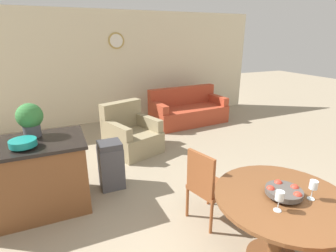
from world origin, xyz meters
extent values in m
cube|color=beige|center=(0.00, 5.96, 1.35)|extent=(8.00, 0.06, 2.70)
cylinder|color=tan|center=(0.15, 5.92, 1.99)|extent=(0.39, 0.02, 0.39)
cylinder|color=white|center=(0.15, 5.90, 1.99)|extent=(0.31, 0.01, 0.31)
cylinder|color=brown|center=(0.39, 0.76, 0.37)|extent=(0.12, 0.12, 0.66)
cylinder|color=brown|center=(0.39, 0.76, 0.71)|extent=(1.22, 1.22, 0.03)
cylinder|color=brown|center=(1.05, 0.61, 0.20)|extent=(0.04, 0.04, 0.39)
cylinder|color=brown|center=(0.29, 1.80, 0.20)|extent=(0.04, 0.04, 0.39)
cylinder|color=brown|center=(0.39, 1.44, 0.20)|extent=(0.04, 0.04, 0.39)
cylinder|color=brown|center=(-0.08, 1.70, 0.20)|extent=(0.04, 0.04, 0.39)
cylinder|color=brown|center=(0.03, 1.33, 0.20)|extent=(0.04, 0.04, 0.39)
cube|color=brown|center=(0.16, 1.57, 0.42)|extent=(0.52, 0.52, 0.05)
cube|color=brown|center=(-0.02, 1.52, 0.68)|extent=(0.14, 0.38, 0.47)
cylinder|color=#4C4742|center=(0.39, 0.76, 0.75)|extent=(0.12, 0.12, 0.03)
cylinder|color=#4C4742|center=(0.39, 0.76, 0.79)|extent=(0.32, 0.32, 0.05)
sphere|color=#B73323|center=(0.50, 0.75, 0.80)|extent=(0.08, 0.08, 0.08)
sphere|color=#B73323|center=(0.43, 0.87, 0.80)|extent=(0.08, 0.08, 0.08)
sphere|color=#B73323|center=(0.29, 0.82, 0.80)|extent=(0.08, 0.08, 0.08)
sphere|color=#B73323|center=(0.28, 0.71, 0.80)|extent=(0.08, 0.08, 0.08)
sphere|color=#B73323|center=(0.43, 0.65, 0.80)|extent=(0.08, 0.08, 0.08)
cylinder|color=silver|center=(0.19, 0.63, 0.73)|extent=(0.06, 0.06, 0.01)
cylinder|color=silver|center=(0.19, 0.63, 0.79)|extent=(0.01, 0.01, 0.10)
cylinder|color=silver|center=(0.19, 0.63, 0.88)|extent=(0.07, 0.07, 0.08)
cylinder|color=silver|center=(0.59, 0.63, 0.73)|extent=(0.06, 0.06, 0.01)
cylinder|color=silver|center=(0.59, 0.63, 0.79)|extent=(0.01, 0.01, 0.10)
cylinder|color=silver|center=(0.59, 0.63, 0.88)|extent=(0.07, 0.07, 0.08)
cube|color=brown|center=(-1.78, 2.59, 0.44)|extent=(1.27, 0.75, 0.88)
cube|color=black|center=(-1.78, 2.59, 0.90)|extent=(1.33, 0.81, 0.04)
cylinder|color=teal|center=(-1.77, 2.43, 0.93)|extent=(0.10, 0.10, 0.02)
cylinder|color=teal|center=(-1.77, 2.43, 0.98)|extent=(0.29, 0.29, 0.07)
cylinder|color=#4C4C51|center=(-1.70, 2.79, 1.00)|extent=(0.20, 0.20, 0.15)
sphere|color=#387F3D|center=(-1.70, 2.79, 1.19)|extent=(0.31, 0.31, 0.31)
cube|color=#47474C|center=(-0.77, 2.75, 0.31)|extent=(0.33, 0.32, 0.62)
cube|color=#3C3C41|center=(-0.77, 2.75, 0.66)|extent=(0.32, 0.30, 0.08)
cube|color=#B24228|center=(1.66, 4.92, 0.21)|extent=(1.94, 1.01, 0.42)
cube|color=#B24228|center=(1.63, 5.26, 0.64)|extent=(1.88, 0.34, 0.45)
cube|color=#B24228|center=(0.80, 4.85, 0.31)|extent=(0.22, 0.80, 0.62)
cube|color=#B24228|center=(2.51, 4.99, 0.31)|extent=(0.22, 0.80, 0.62)
cube|color=#998966|center=(-0.13, 3.83, 0.20)|extent=(1.08, 1.13, 0.40)
cube|color=#998966|center=(-0.25, 4.17, 0.66)|extent=(0.85, 0.46, 0.51)
cube|color=#998966|center=(-0.46, 3.72, 0.32)|extent=(0.40, 0.84, 0.63)
cube|color=#998966|center=(0.20, 3.95, 0.32)|extent=(0.40, 0.84, 0.63)
camera|label=1|loc=(-1.38, -0.68, 2.11)|focal=28.00mm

